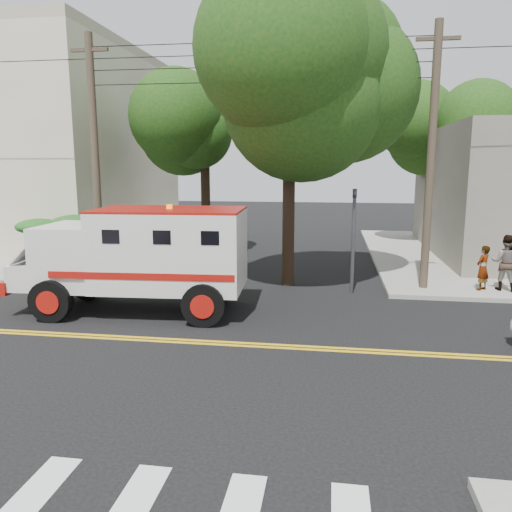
# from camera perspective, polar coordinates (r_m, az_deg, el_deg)

# --- Properties ---
(ground) EXTENTS (100.00, 100.00, 0.00)m
(ground) POSITION_cam_1_polar(r_m,az_deg,el_deg) (12.71, -5.86, -9.82)
(ground) COLOR black
(ground) RESTS_ON ground
(sidewalk_nw) EXTENTS (17.00, 17.00, 0.15)m
(sidewalk_nw) POSITION_cam_1_polar(r_m,az_deg,el_deg) (30.33, -24.54, 1.21)
(sidewalk_nw) COLOR gray
(sidewalk_nw) RESTS_ON ground
(building_left) EXTENTS (16.00, 14.00, 10.00)m
(building_left) POSITION_cam_1_polar(r_m,az_deg,el_deg) (32.40, -26.76, 10.58)
(building_left) COLOR #BFB69C
(building_left) RESTS_ON sidewalk_nw
(utility_pole_left) EXTENTS (0.28, 0.28, 9.00)m
(utility_pole_left) POSITION_cam_1_polar(r_m,az_deg,el_deg) (19.57, -17.87, 10.20)
(utility_pole_left) COLOR #382D23
(utility_pole_left) RESTS_ON ground
(utility_pole_right) EXTENTS (0.28, 0.28, 9.00)m
(utility_pole_right) POSITION_cam_1_polar(r_m,az_deg,el_deg) (18.04, 19.34, 10.16)
(utility_pole_right) COLOR #382D23
(utility_pole_right) RESTS_ON ground
(tree_main) EXTENTS (6.08, 5.70, 9.85)m
(tree_main) POSITION_cam_1_polar(r_m,az_deg,el_deg) (18.02, 5.30, 19.30)
(tree_main) COLOR black
(tree_main) RESTS_ON ground
(tree_left) EXTENTS (4.48, 4.20, 7.70)m
(tree_left) POSITION_cam_1_polar(r_m,az_deg,el_deg) (24.07, -5.27, 13.49)
(tree_left) COLOR black
(tree_left) RESTS_ON ground
(tree_right) EXTENTS (4.80, 4.50, 8.20)m
(tree_right) POSITION_cam_1_polar(r_m,az_deg,el_deg) (27.98, 21.17, 13.14)
(tree_right) COLOR black
(tree_right) RESTS_ON ground
(traffic_signal) EXTENTS (0.15, 0.18, 3.60)m
(traffic_signal) POSITION_cam_1_polar(r_m,az_deg,el_deg) (17.30, 11.09, 3.00)
(traffic_signal) COLOR #3F3F42
(traffic_signal) RESTS_ON ground
(accessibility_sign) EXTENTS (0.45, 0.10, 2.02)m
(accessibility_sign) POSITION_cam_1_polar(r_m,az_deg,el_deg) (20.21, -18.70, 1.21)
(accessibility_sign) COLOR #3F3F42
(accessibility_sign) RESTS_ON ground
(palm_planter) EXTENTS (3.52, 2.63, 2.36)m
(palm_planter) POSITION_cam_1_polar(r_m,az_deg,el_deg) (21.16, -21.16, 2.21)
(palm_planter) COLOR #1E3314
(palm_planter) RESTS_ON sidewalk_nw
(armored_truck) EXTENTS (7.00, 3.11, 3.13)m
(armored_truck) POSITION_cam_1_polar(r_m,az_deg,el_deg) (15.22, -12.94, 0.26)
(armored_truck) COLOR silver
(armored_truck) RESTS_ON ground
(pedestrian_a) EXTENTS (0.66, 0.66, 1.54)m
(pedestrian_a) POSITION_cam_1_polar(r_m,az_deg,el_deg) (18.70, 24.50, -1.25)
(pedestrian_a) COLOR gray
(pedestrian_a) RESTS_ON sidewalk_ne
(pedestrian_b) EXTENTS (1.16, 1.07, 1.92)m
(pedestrian_b) POSITION_cam_1_polar(r_m,az_deg,el_deg) (18.99, 26.63, -0.68)
(pedestrian_b) COLOR gray
(pedestrian_b) RESTS_ON sidewalk_ne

